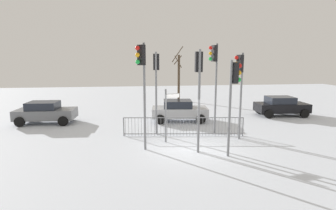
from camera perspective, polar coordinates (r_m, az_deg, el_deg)
ground_plane at (r=13.26m, az=5.00°, el=-9.00°), size 60.00×60.00×0.00m
traffic_light_mid_right at (r=14.31m, az=15.15°, el=5.87°), size 0.55×0.38×4.59m
traffic_light_rear_right at (r=11.74m, az=13.90°, el=3.88°), size 0.55×0.37×4.24m
traffic_light_foreground_left at (r=12.02m, az=6.60°, el=5.81°), size 0.33×0.57×4.70m
traffic_light_foreground_right at (r=12.12m, az=-5.59°, el=6.86°), size 0.47×0.47×5.00m
traffic_light_rear_left at (r=15.27m, az=9.93°, el=7.73°), size 0.56×0.36×5.14m
traffic_light_mid_left at (r=14.98m, az=-2.52°, el=6.56°), size 0.36×0.56×4.67m
direction_sign_post at (r=13.60m, az=-0.22°, el=-1.64°), size 0.77×0.24×2.78m
pedestrian_guard_railing at (r=14.93m, az=3.33°, el=-4.60°), size 6.71×0.87×1.07m
car_grey_trailing at (r=19.58m, az=-24.88°, el=-1.39°), size 3.88×2.08×1.47m
car_black_near at (r=21.92m, az=23.15°, el=-0.15°), size 3.90×2.14×1.47m
car_silver_far at (r=18.43m, az=2.41°, el=-1.13°), size 3.95×2.25×1.47m
bare_tree_left at (r=27.46m, az=2.30°, el=6.28°), size 1.22×1.17×5.59m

